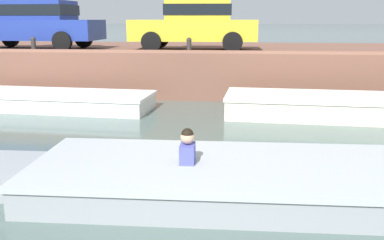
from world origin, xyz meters
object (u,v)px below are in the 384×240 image
object	(u,v)px
boat_moored_west_white	(52,100)
car_left_inner_yellow	(195,23)
motorboat_passing	(231,179)
mooring_bollard_west	(33,44)
mooring_bollard_mid	(189,45)
car_leftmost_blue	(35,23)
boat_moored_central_cream	(350,107)

from	to	relation	value
boat_moored_west_white	car_left_inner_yellow	size ratio (longest dim) A/B	1.50
motorboat_passing	mooring_bollard_west	bearing A→B (deg)	130.78
car_left_inner_yellow	mooring_bollard_mid	size ratio (longest dim) A/B	8.91
boat_moored_west_white	car_leftmost_blue	world-z (taller)	car_leftmost_blue
boat_moored_central_cream	motorboat_passing	distance (m)	5.73
mooring_bollard_west	boat_moored_west_white	bearing A→B (deg)	-54.54
boat_moored_west_white	mooring_bollard_west	bearing A→B (deg)	125.46
boat_moored_west_white	motorboat_passing	world-z (taller)	motorboat_passing
boat_moored_central_cream	motorboat_passing	xyz separation A→B (m)	(-2.85, -4.97, -0.05)
mooring_bollard_mid	car_left_inner_yellow	bearing A→B (deg)	85.98
boat_moored_central_cream	mooring_bollard_mid	bearing A→B (deg)	153.86
boat_moored_central_cream	mooring_bollard_west	bearing A→B (deg)	167.07
boat_moored_west_white	mooring_bollard_mid	distance (m)	4.16
boat_moored_central_cream	car_leftmost_blue	world-z (taller)	car_leftmost_blue
boat_moored_west_white	car_leftmost_blue	xyz separation A→B (m)	(-1.66, 2.87, 2.02)
car_leftmost_blue	mooring_bollard_west	bearing A→B (deg)	-68.94
boat_moored_central_cream	motorboat_passing	size ratio (longest dim) A/B	0.90
motorboat_passing	car_left_inner_yellow	xyz separation A→B (m)	(-1.23, 8.18, 2.02)
car_left_inner_yellow	mooring_bollard_mid	xyz separation A→B (m)	(-0.08, -1.17, -0.61)
boat_moored_central_cream	boat_moored_west_white	bearing A→B (deg)	177.43
mooring_bollard_west	motorboat_passing	bearing A→B (deg)	-49.22
mooring_bollard_west	mooring_bollard_mid	world-z (taller)	same
car_leftmost_blue	mooring_bollard_west	world-z (taller)	car_leftmost_blue
mooring_bollard_mid	car_leftmost_blue	bearing A→B (deg)	167.29
motorboat_passing	mooring_bollard_west	world-z (taller)	mooring_bollard_west
boat_moored_west_white	mooring_bollard_mid	world-z (taller)	mooring_bollard_mid
boat_moored_west_white	boat_moored_central_cream	xyz separation A→B (m)	(7.69, -0.35, 0.04)
boat_moored_west_white	car_leftmost_blue	size ratio (longest dim) A/B	1.34
mooring_bollard_mid	motorboat_passing	bearing A→B (deg)	-79.40
car_left_inner_yellow	mooring_bollard_mid	world-z (taller)	car_left_inner_yellow
motorboat_passing	car_left_inner_yellow	size ratio (longest dim) A/B	1.86
boat_moored_central_cream	mooring_bollard_west	size ratio (longest dim) A/B	14.89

